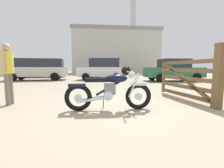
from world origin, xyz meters
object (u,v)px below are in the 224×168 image
at_px(timber_gate, 191,78).
at_px(red_hatchback_near, 173,70).
at_px(bystander, 7,68).
at_px(pale_sedan_back, 103,69).
at_px(blue_hatchback_right, 107,69).
at_px(vintage_motorcycle, 111,90).
at_px(dark_sedan_left, 42,68).
at_px(silver_sedan_mid, 38,69).

xyz_separation_m(timber_gate, red_hatchback_near, (2.64, 6.88, 0.13)).
relative_size(bystander, pale_sedan_back, 0.41).
relative_size(bystander, blue_hatchback_right, 0.40).
relative_size(vintage_motorcycle, dark_sedan_left, 0.44).
height_order(red_hatchback_near, dark_sedan_left, dark_sedan_left).
xyz_separation_m(timber_gate, pale_sedan_back, (-2.74, 8.24, 0.21)).
xyz_separation_m(timber_gate, bystander, (-5.21, -0.24, 0.32)).
height_order(vintage_motorcycle, red_hatchback_near, red_hatchback_near).
height_order(bystander, red_hatchback_near, red_hatchback_near).
bearing_deg(silver_sedan_mid, pale_sedan_back, 171.32).
bearing_deg(blue_hatchback_right, dark_sedan_left, 166.41).
relative_size(timber_gate, bystander, 1.52).
relative_size(timber_gate, silver_sedan_mid, 0.51).
height_order(bystander, silver_sedan_mid, silver_sedan_mid).
height_order(vintage_motorcycle, dark_sedan_left, dark_sedan_left).
bearing_deg(dark_sedan_left, blue_hatchback_right, -2.94).
relative_size(timber_gate, pale_sedan_back, 0.62).
bearing_deg(bystander, red_hatchback_near, 36.56).
bearing_deg(pale_sedan_back, vintage_motorcycle, 97.86).
relative_size(blue_hatchback_right, pale_sedan_back, 1.02).
bearing_deg(vintage_motorcycle, blue_hatchback_right, 86.39).
relative_size(bystander, dark_sedan_left, 0.35).
xyz_separation_m(blue_hatchback_right, silver_sedan_mid, (-5.66, -3.71, 0.02)).
distance_m(vintage_motorcycle, blue_hatchback_right, 12.80).
xyz_separation_m(silver_sedan_mid, dark_sedan_left, (-1.29, 3.98, 0.00)).
distance_m(blue_hatchback_right, dark_sedan_left, 6.95).
distance_m(timber_gate, red_hatchback_near, 7.37).
bearing_deg(silver_sedan_mid, bystander, 99.48).
relative_size(vintage_motorcycle, pale_sedan_back, 0.51).
relative_size(timber_gate, red_hatchback_near, 0.59).
distance_m(vintage_motorcycle, timber_gate, 2.61).
bearing_deg(blue_hatchback_right, vintage_motorcycle, -101.73).
bearing_deg(pale_sedan_back, silver_sedan_mid, 6.32).
bearing_deg(timber_gate, vintage_motorcycle, 99.34).
relative_size(vintage_motorcycle, silver_sedan_mid, 0.42).
relative_size(pale_sedan_back, dark_sedan_left, 0.86).
height_order(timber_gate, silver_sedan_mid, silver_sedan_mid).
distance_m(bystander, dark_sedan_left, 13.10).
distance_m(timber_gate, blue_hatchback_right, 12.16).
bearing_deg(red_hatchback_near, dark_sedan_left, -26.24).
bearing_deg(dark_sedan_left, timber_gate, -53.33).
height_order(timber_gate, blue_hatchback_right, blue_hatchback_right).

